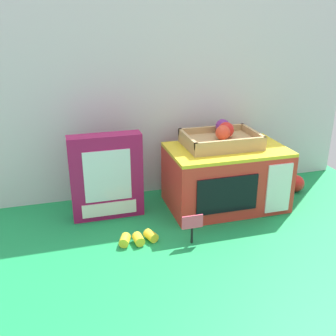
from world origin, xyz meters
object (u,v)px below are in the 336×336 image
at_px(toy_microwave, 226,177).
at_px(price_sign, 192,225).
at_px(loose_toy_apple, 296,183).
at_px(food_groups_crate, 222,138).
at_px(cookie_set_box, 107,177).
at_px(loose_toy_banana, 138,238).

height_order(toy_microwave, price_sign, toy_microwave).
bearing_deg(toy_microwave, loose_toy_apple, 6.13).
bearing_deg(price_sign, food_groups_crate, 52.35).
bearing_deg(cookie_set_box, food_groups_crate, 0.21).
relative_size(toy_microwave, loose_toy_banana, 3.26).
relative_size(price_sign, loose_toy_banana, 0.75).
xyz_separation_m(toy_microwave, price_sign, (-0.21, -0.22, -0.05)).
bearing_deg(cookie_set_box, toy_microwave, -4.52).
distance_m(toy_microwave, loose_toy_banana, 0.43).
bearing_deg(food_groups_crate, toy_microwave, -75.84).
relative_size(toy_microwave, price_sign, 4.34).
height_order(cookie_set_box, loose_toy_apple, cookie_set_box).
height_order(cookie_set_box, price_sign, cookie_set_box).
bearing_deg(price_sign, toy_microwave, 46.81).
height_order(price_sign, loose_toy_apple, price_sign).
height_order(toy_microwave, loose_toy_apple, toy_microwave).
bearing_deg(loose_toy_apple, food_groups_crate, 179.92).
xyz_separation_m(food_groups_crate, loose_toy_apple, (0.35, -0.00, -0.22)).
relative_size(food_groups_crate, price_sign, 2.72).
bearing_deg(price_sign, cookie_set_box, 131.92).
bearing_deg(loose_toy_apple, toy_microwave, -173.87).
distance_m(cookie_set_box, price_sign, 0.36).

